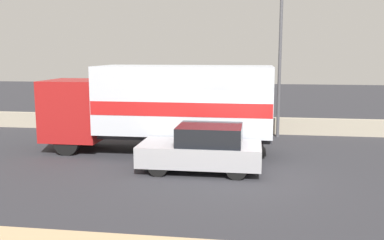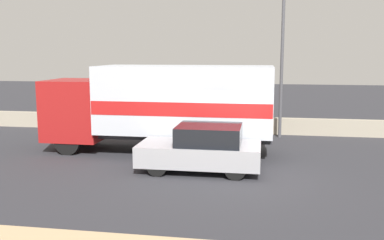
% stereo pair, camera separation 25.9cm
% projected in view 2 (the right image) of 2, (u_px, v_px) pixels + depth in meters
% --- Properties ---
extents(ground_plane, '(80.00, 80.00, 0.00)m').
position_uv_depth(ground_plane, '(229.00, 175.00, 13.15)').
color(ground_plane, '#2D2D33').
extents(stone_wall_backdrop, '(60.00, 0.35, 0.76)m').
position_uv_depth(stone_wall_backdrop, '(241.00, 125.00, 20.09)').
color(stone_wall_backdrop, '#A39984').
rests_on(stone_wall_backdrop, ground_plane).
extents(street_lamp, '(0.56, 0.28, 6.53)m').
position_uv_depth(street_lamp, '(282.00, 51.00, 18.51)').
color(street_lamp, '#4C4C51').
rests_on(street_lamp, ground_plane).
extents(box_truck, '(8.52, 2.61, 3.26)m').
position_uv_depth(box_truck, '(165.00, 104.00, 15.97)').
color(box_truck, maroon).
rests_on(box_truck, ground_plane).
extents(car_hatchback, '(3.85, 1.86, 1.48)m').
position_uv_depth(car_hatchback, '(202.00, 148.00, 13.56)').
color(car_hatchback, '#9E9EA3').
rests_on(car_hatchback, ground_plane).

